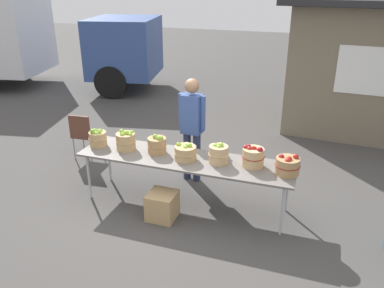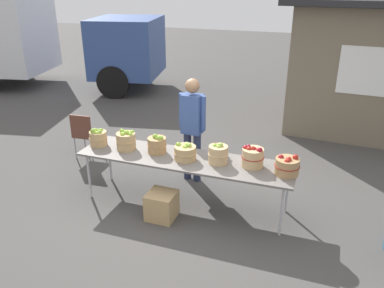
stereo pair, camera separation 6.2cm
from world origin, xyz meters
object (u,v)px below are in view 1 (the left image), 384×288
(apple_basket_green_1, at_px, (126,141))
(produce_crate, at_px, (162,206))
(apple_basket_red_0, at_px, (253,156))
(apple_basket_green_2, at_px, (157,145))
(market_table, at_px, (185,161))
(apple_basket_green_0, at_px, (98,138))
(folding_chair, at_px, (83,132))
(vendor_adult, at_px, (192,122))
(box_truck, at_px, (6,36))
(apple_basket_green_3, at_px, (185,152))
(apple_basket_red_1, at_px, (288,165))
(apple_basket_green_4, at_px, (219,154))

(apple_basket_green_1, distance_m, produce_crate, 1.12)
(produce_crate, bearing_deg, apple_basket_red_0, 24.14)
(apple_basket_green_1, xyz_separation_m, produce_crate, (0.75, -0.45, -0.70))
(apple_basket_green_1, xyz_separation_m, apple_basket_green_2, (0.48, 0.04, -0.01))
(market_table, distance_m, apple_basket_red_0, 0.97)
(apple_basket_green_0, relative_size, folding_chair, 0.33)
(vendor_adult, height_order, box_truck, box_truck)
(apple_basket_green_1, distance_m, apple_basket_green_2, 0.49)
(apple_basket_green_2, relative_size, apple_basket_green_3, 0.89)
(apple_basket_green_2, bearing_deg, produce_crate, -61.27)
(apple_basket_red_1, xyz_separation_m, folding_chair, (-3.72, 0.91, -0.36))
(apple_basket_green_4, bearing_deg, apple_basket_green_1, -179.69)
(apple_basket_green_3, bearing_deg, apple_basket_red_0, 6.17)
(apple_basket_green_3, relative_size, apple_basket_red_0, 1.05)
(apple_basket_red_1, distance_m, folding_chair, 3.85)
(apple_basket_green_3, height_order, produce_crate, apple_basket_green_3)
(apple_basket_green_4, height_order, apple_basket_red_1, apple_basket_green_4)
(market_table, bearing_deg, apple_basket_green_1, 179.42)
(apple_basket_red_0, relative_size, vendor_adult, 0.18)
(vendor_adult, bearing_deg, apple_basket_green_4, 136.41)
(apple_basket_green_4, relative_size, vendor_adult, 0.18)
(apple_basket_green_0, bearing_deg, market_table, -0.05)
(market_table, bearing_deg, folding_chair, 158.34)
(apple_basket_red_1, relative_size, produce_crate, 0.86)
(apple_basket_green_1, distance_m, apple_basket_red_0, 1.88)
(apple_basket_green_0, relative_size, vendor_adult, 0.17)
(apple_basket_red_1, bearing_deg, apple_basket_red_0, 171.65)
(apple_basket_green_4, distance_m, apple_basket_red_1, 0.93)
(apple_basket_green_1, bearing_deg, apple_basket_red_0, 1.83)
(apple_basket_red_0, xyz_separation_m, folding_chair, (-3.25, 0.85, -0.39))
(folding_chair, xyz_separation_m, produce_crate, (2.12, -1.35, -0.32))
(apple_basket_green_4, height_order, produce_crate, apple_basket_green_4)
(apple_basket_green_3, distance_m, apple_basket_green_4, 0.47)
(apple_basket_green_0, height_order, folding_chair, apple_basket_green_0)
(apple_basket_green_2, xyz_separation_m, apple_basket_green_4, (0.93, -0.03, 0.01))
(apple_basket_green_0, relative_size, apple_basket_green_3, 0.87)
(apple_basket_green_3, bearing_deg, market_table, 117.37)
(apple_basket_green_2, xyz_separation_m, apple_basket_red_0, (1.40, 0.02, 0.02))
(apple_basket_green_0, relative_size, apple_basket_green_1, 0.92)
(folding_chair, bearing_deg, vendor_adult, 171.94)
(apple_basket_green_2, height_order, apple_basket_green_4, apple_basket_green_4)
(apple_basket_red_1, distance_m, produce_crate, 1.79)
(apple_basket_green_1, distance_m, folding_chair, 1.69)
(market_table, bearing_deg, apple_basket_green_3, -62.63)
(apple_basket_green_0, bearing_deg, apple_basket_green_4, 0.48)
(folding_chair, height_order, produce_crate, folding_chair)
(apple_basket_red_0, bearing_deg, apple_basket_green_3, -173.83)
(apple_basket_green_0, distance_m, apple_basket_green_4, 1.89)
(apple_basket_green_0, relative_size, apple_basket_green_4, 0.94)
(box_truck, bearing_deg, produce_crate, -47.66)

